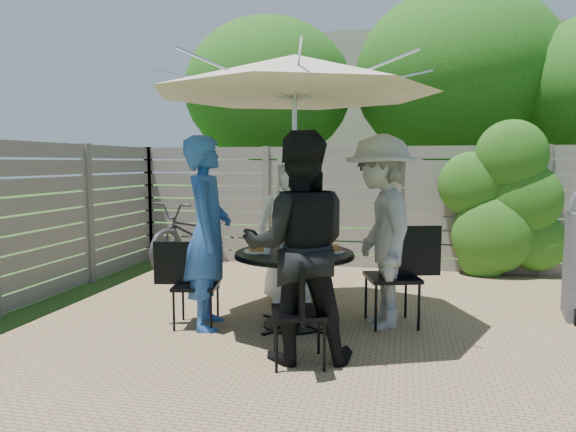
% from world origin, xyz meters
% --- Properties ---
extents(backyard_envelope, '(60.00, 60.00, 5.00)m').
position_xyz_m(backyard_envelope, '(0.09, 10.29, 2.61)').
color(backyard_envelope, '#2F5319').
rests_on(backyard_envelope, ground).
extents(patio_table, '(1.38, 1.38, 0.74)m').
position_xyz_m(patio_table, '(-0.92, 0.08, 0.52)').
color(patio_table, black).
rests_on(patio_table, ground).
extents(umbrella, '(3.25, 3.25, 2.60)m').
position_xyz_m(umbrella, '(-0.92, 0.08, 2.41)').
color(umbrella, silver).
rests_on(umbrella, ground).
extents(chair_back, '(0.55, 0.71, 0.93)m').
position_xyz_m(chair_back, '(-1.16, 1.01, 0.28)').
color(chair_back, black).
rests_on(chair_back, ground).
extents(person_back, '(0.95, 0.74, 1.72)m').
position_xyz_m(person_back, '(-1.12, 0.88, 0.86)').
color(person_back, white).
rests_on(person_back, ground).
extents(chair_left, '(0.64, 0.47, 0.85)m').
position_xyz_m(chair_left, '(-1.86, -0.16, 0.25)').
color(chair_left, black).
rests_on(chair_left, ground).
extents(person_left, '(0.60, 0.76, 1.86)m').
position_xyz_m(person_left, '(-1.73, -0.13, 0.93)').
color(person_left, '#2754AB').
rests_on(person_left, ground).
extents(chair_front, '(0.52, 0.67, 0.87)m').
position_xyz_m(chair_front, '(-0.68, -0.86, 0.26)').
color(chair_front, black).
rests_on(chair_front, ground).
extents(person_front, '(1.04, 0.90, 1.85)m').
position_xyz_m(person_front, '(-0.72, -0.73, 0.93)').
color(person_front, black).
rests_on(person_front, ground).
extents(chair_right, '(0.76, 0.60, 0.99)m').
position_xyz_m(chair_right, '(0.02, 0.31, 0.30)').
color(chair_right, black).
rests_on(chair_right, ground).
extents(person_right, '(0.97, 1.34, 1.87)m').
position_xyz_m(person_right, '(-0.12, 0.28, 0.93)').
color(person_right, '#989693').
rests_on(person_right, ground).
extents(plate_back, '(0.26, 0.26, 0.06)m').
position_xyz_m(plate_back, '(-1.01, 0.43, 0.77)').
color(plate_back, white).
rests_on(plate_back, patio_table).
extents(plate_left, '(0.26, 0.26, 0.06)m').
position_xyz_m(plate_left, '(-1.27, -0.01, 0.77)').
color(plate_left, white).
rests_on(plate_left, patio_table).
extents(plate_front, '(0.26, 0.26, 0.06)m').
position_xyz_m(plate_front, '(-0.83, -0.27, 0.77)').
color(plate_front, white).
rests_on(plate_front, patio_table).
extents(plate_right, '(0.26, 0.26, 0.06)m').
position_xyz_m(plate_right, '(-0.57, 0.16, 0.77)').
color(plate_right, white).
rests_on(plate_right, patio_table).
extents(glass_back, '(0.07, 0.07, 0.14)m').
position_xyz_m(glass_back, '(-1.09, 0.30, 0.81)').
color(glass_back, silver).
rests_on(glass_back, patio_table).
extents(glass_left, '(0.07, 0.07, 0.14)m').
position_xyz_m(glass_left, '(-1.15, -0.09, 0.81)').
color(glass_left, silver).
rests_on(glass_left, patio_table).
extents(glass_front, '(0.07, 0.07, 0.14)m').
position_xyz_m(glass_front, '(-0.76, -0.15, 0.81)').
color(glass_front, silver).
rests_on(glass_front, patio_table).
extents(glass_right, '(0.07, 0.07, 0.14)m').
position_xyz_m(glass_right, '(-0.70, 0.24, 0.81)').
color(glass_right, silver).
rests_on(glass_right, patio_table).
extents(syrup_jug, '(0.09, 0.09, 0.16)m').
position_xyz_m(syrup_jug, '(-0.99, 0.11, 0.82)').
color(syrup_jug, '#59280C').
rests_on(syrup_jug, patio_table).
extents(coffee_cup, '(0.08, 0.08, 0.12)m').
position_xyz_m(coffee_cup, '(-0.88, 0.31, 0.80)').
color(coffee_cup, '#C6B293').
rests_on(coffee_cup, patio_table).
extents(bicycle, '(1.22, 2.06, 1.02)m').
position_xyz_m(bicycle, '(-3.01, 2.60, 0.51)').
color(bicycle, '#333338').
rests_on(bicycle, ground).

